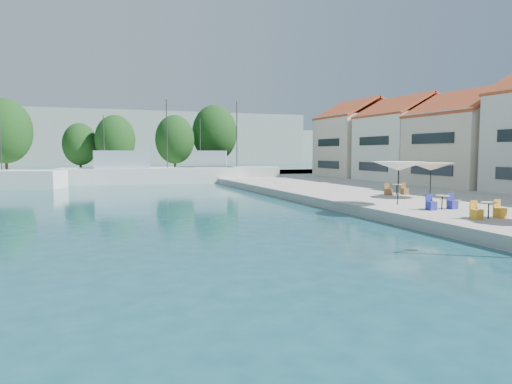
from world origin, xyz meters
name	(u,v)px	position (x,y,z in m)	size (l,w,h in m)	color
quay_right	(478,192)	(22.00, 30.00, 0.30)	(32.00, 92.00, 0.60)	#9E9C8F
quay_far	(90,177)	(-8.00, 67.00, 0.30)	(90.00, 16.00, 0.60)	#9E9C8F
hill_west	(11,138)	(-30.00, 160.00, 8.00)	(180.00, 40.00, 16.00)	gray
hill_east	(214,146)	(40.00, 180.00, 6.00)	(140.00, 40.00, 12.00)	gray
building_04	(471,137)	(24.00, 33.00, 5.02)	(9.00, 8.80, 9.20)	beige
building_05	(405,137)	(24.00, 42.00, 5.26)	(8.40, 8.80, 9.70)	white
building_06	(359,137)	(24.00, 51.00, 5.50)	(9.00, 8.80, 10.20)	beige
trawler_03	(145,174)	(-1.89, 55.80, 1.07)	(20.69, 7.54, 10.20)	silver
trawler_04	(224,173)	(7.61, 55.53, 1.07)	(13.27, 7.21, 10.20)	silver
tree_04	(5,131)	(-18.14, 68.38, 6.36)	(6.74, 6.74, 9.98)	#3F2B19
tree_05	(80,144)	(-9.15, 71.70, 4.75)	(4.86, 4.86, 7.19)	#3F2B19
tree_06	(115,140)	(-4.45, 68.71, 5.36)	(5.57, 5.57, 8.24)	#3F2B19
tree_07	(175,139)	(3.91, 68.47, 5.48)	(5.71, 5.71, 8.46)	#3F2B19
tree_08	(215,133)	(10.50, 70.45, 6.57)	(6.98, 6.98, 10.33)	#3F2B19
umbrella_white	(399,166)	(8.43, 22.82, 2.83)	(3.03, 3.03, 2.48)	black
umbrella_cream	(431,167)	(12.98, 25.38, 2.67)	(2.95, 2.95, 2.33)	black
cafe_table_01	(488,212)	(8.85, 16.88, 0.89)	(1.82, 0.70, 0.76)	black
cafe_table_02	(442,204)	(9.25, 20.22, 0.89)	(1.82, 0.70, 0.76)	black
cafe_table_03	(396,191)	(12.31, 28.00, 0.89)	(1.82, 0.70, 0.76)	black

